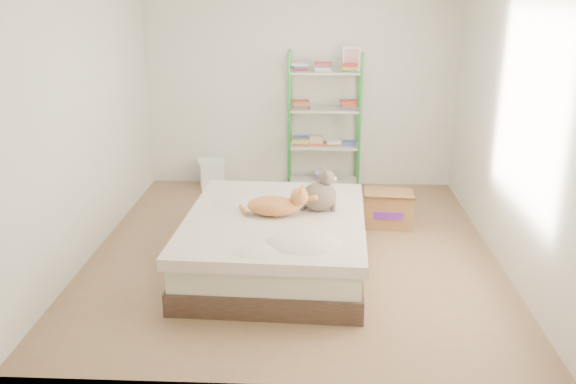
# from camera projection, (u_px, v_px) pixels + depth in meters

# --- Properties ---
(room) EXTENTS (3.81, 4.21, 2.61)m
(room) POSITION_uv_depth(u_px,v_px,m) (294.00, 117.00, 5.47)
(room) COLOR #916848
(room) RESTS_ON ground
(bed) EXTENTS (1.64, 2.01, 0.50)m
(bed) POSITION_uv_depth(u_px,v_px,m) (275.00, 242.00, 5.44)
(bed) COLOR brown
(bed) RESTS_ON ground
(orange_cat) EXTENTS (0.57, 0.34, 0.22)m
(orange_cat) POSITION_uv_depth(u_px,v_px,m) (273.00, 203.00, 5.34)
(orange_cat) COLOR #E5904B
(orange_cat) RESTS_ON bed
(grey_cat) EXTENTS (0.39, 0.34, 0.39)m
(grey_cat) POSITION_uv_depth(u_px,v_px,m) (319.00, 190.00, 5.43)
(grey_cat) COLOR gray
(grey_cat) RESTS_ON bed
(shelf_unit) EXTENTS (0.88, 0.36, 1.74)m
(shelf_unit) POSITION_uv_depth(u_px,v_px,m) (325.00, 121.00, 7.37)
(shelf_unit) COLOR green
(shelf_unit) RESTS_ON ground
(cardboard_box) EXTENTS (0.54, 0.52, 0.41)m
(cardboard_box) POSITION_uv_depth(u_px,v_px,m) (388.00, 208.00, 6.46)
(cardboard_box) COLOR #A5713F
(cardboard_box) RESTS_ON ground
(white_bin) EXTENTS (0.38, 0.35, 0.36)m
(white_bin) POSITION_uv_depth(u_px,v_px,m) (212.00, 174.00, 7.62)
(white_bin) COLOR white
(white_bin) RESTS_ON ground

